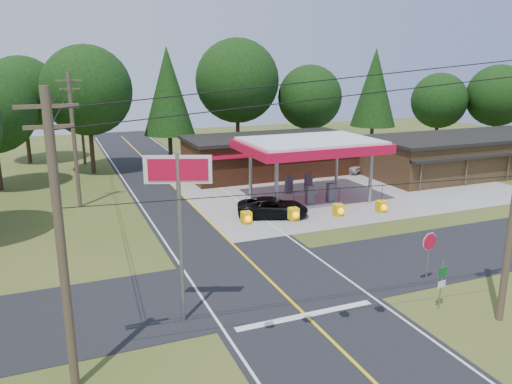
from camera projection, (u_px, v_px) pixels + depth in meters
name	position (u px, v px, depth m)	size (l,w,h in m)	color
ground	(272.00, 283.00, 24.82)	(120.00, 120.00, 0.00)	#3C4C1A
main_highway	(272.00, 283.00, 24.82)	(8.00, 120.00, 0.02)	black
cross_road	(272.00, 283.00, 24.82)	(70.00, 7.00, 0.02)	black
lane_center_yellow	(272.00, 282.00, 24.81)	(0.15, 110.00, 0.00)	yellow
gas_canopy	(310.00, 147.00, 38.69)	(10.60, 7.40, 4.88)	gray
convenience_store	(270.00, 155.00, 48.59)	(16.40, 7.55, 3.80)	#5D301A
strip_building	(466.00, 154.00, 48.91)	(20.40, 8.75, 3.80)	#372616
utility_pole_near_left	(61.00, 242.00, 15.55)	(1.80, 0.30, 10.00)	#473828
utility_pole_far_left	(74.00, 139.00, 36.70)	(1.80, 0.30, 10.00)	#473828
utility_pole_north	(81.00, 120.00, 52.60)	(0.30, 0.30, 9.50)	#473828
overhead_beacons	(317.00, 192.00, 17.52)	(17.04, 2.04, 1.03)	black
treeline_backdrop	(172.00, 99.00, 44.74)	(70.27, 51.59, 13.30)	#332316
suv_car	(273.00, 208.00, 35.25)	(4.99, 4.99, 1.39)	black
sedan_car	(342.00, 165.00, 49.68)	(4.14, 4.14, 1.41)	silver
big_stop_sign	(179.00, 198.00, 19.82)	(2.54, 1.03, 7.24)	gray
octagonal_stop_sign	(429.00, 245.00, 24.17)	(0.93, 0.17, 2.71)	gray
route_sign_post	(442.00, 280.00, 21.87)	(0.47, 0.12, 2.29)	gray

